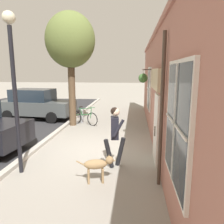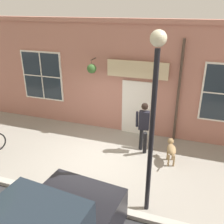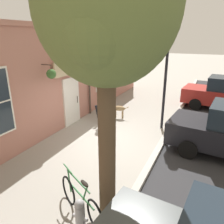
% 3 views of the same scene
% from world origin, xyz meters
% --- Properties ---
extents(ground_plane, '(90.00, 90.00, 0.00)m').
position_xyz_m(ground_plane, '(0.00, 0.00, 0.00)').
color(ground_plane, gray).
extents(storefront_facade, '(0.95, 18.00, 4.23)m').
position_xyz_m(storefront_facade, '(-2.34, 0.03, 2.13)').
color(storefront_facade, '#B27566').
rests_on(storefront_facade, ground_plane).
extents(pedestrian_walking, '(0.64, 0.55, 1.78)m').
position_xyz_m(pedestrian_walking, '(-0.94, 1.36, 1.08)').
color(pedestrian_walking, black).
rests_on(pedestrian_walking, ground_plane).
extents(dog_on_leash, '(0.99, 0.39, 0.71)m').
position_xyz_m(dog_on_leash, '(-0.60, 2.33, 0.47)').
color(dog_on_leash, '#997A51').
rests_on(dog_on_leash, ground_plane).
extents(street_lamp, '(0.32, 0.32, 4.24)m').
position_xyz_m(street_lamp, '(1.63, 2.01, 2.82)').
color(street_lamp, black).
rests_on(street_lamp, ground_plane).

